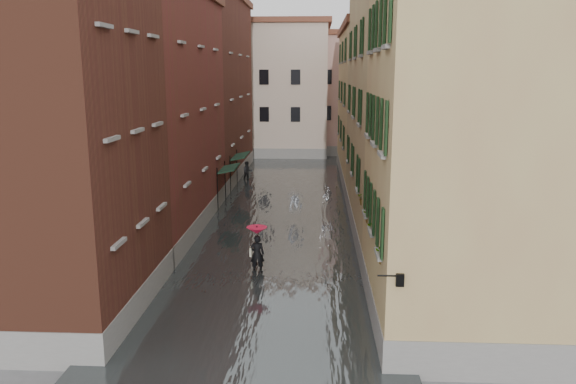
# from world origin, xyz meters

# --- Properties ---
(ground) EXTENTS (120.00, 120.00, 0.00)m
(ground) POSITION_xyz_m (0.00, 0.00, 0.00)
(ground) COLOR #505052
(ground) RESTS_ON ground
(floodwater) EXTENTS (10.00, 60.00, 0.20)m
(floodwater) POSITION_xyz_m (0.00, 13.00, 0.10)
(floodwater) COLOR #424849
(floodwater) RESTS_ON ground
(building_left_near) EXTENTS (6.00, 8.00, 13.00)m
(building_left_near) POSITION_xyz_m (-7.00, -2.00, 6.50)
(building_left_near) COLOR brown
(building_left_near) RESTS_ON ground
(building_left_mid) EXTENTS (6.00, 14.00, 12.50)m
(building_left_mid) POSITION_xyz_m (-7.00, 9.00, 6.25)
(building_left_mid) COLOR maroon
(building_left_mid) RESTS_ON ground
(building_left_far) EXTENTS (6.00, 16.00, 14.00)m
(building_left_far) POSITION_xyz_m (-7.00, 24.00, 7.00)
(building_left_far) COLOR brown
(building_left_far) RESTS_ON ground
(building_right_near) EXTENTS (6.00, 8.00, 11.50)m
(building_right_near) POSITION_xyz_m (7.00, -2.00, 5.75)
(building_right_near) COLOR #A78256
(building_right_near) RESTS_ON ground
(building_right_mid) EXTENTS (6.00, 14.00, 13.00)m
(building_right_mid) POSITION_xyz_m (7.00, 9.00, 6.50)
(building_right_mid) COLOR tan
(building_right_mid) RESTS_ON ground
(building_right_far) EXTENTS (6.00, 16.00, 11.50)m
(building_right_far) POSITION_xyz_m (7.00, 24.00, 5.75)
(building_right_far) COLOR #A78256
(building_right_far) RESTS_ON ground
(building_end_cream) EXTENTS (12.00, 9.00, 13.00)m
(building_end_cream) POSITION_xyz_m (-3.00, 38.00, 6.50)
(building_end_cream) COLOR #BDAA96
(building_end_cream) RESTS_ON ground
(building_end_pink) EXTENTS (10.00, 9.00, 12.00)m
(building_end_pink) POSITION_xyz_m (6.00, 40.00, 6.00)
(building_end_pink) COLOR tan
(building_end_pink) RESTS_ON ground
(awning_near) EXTENTS (1.09, 2.94, 2.80)m
(awning_near) POSITION_xyz_m (-3.49, 14.11, 2.47)
(awning_near) COLOR black
(awning_near) RESTS_ON ground
(awning_far) EXTENTS (1.09, 3.34, 2.80)m
(awning_far) POSITION_xyz_m (-3.48, 19.43, 2.47)
(awning_far) COLOR black
(awning_far) RESTS_ON ground
(wall_lantern) EXTENTS (0.71, 0.22, 0.35)m
(wall_lantern) POSITION_xyz_m (4.33, -6.00, 3.01)
(wall_lantern) COLOR black
(wall_lantern) RESTS_ON ground
(window_planters) EXTENTS (0.59, 8.32, 0.84)m
(window_planters) POSITION_xyz_m (4.12, -0.75, 3.51)
(window_planters) COLOR brown
(window_planters) RESTS_ON ground
(pedestrian_main) EXTENTS (0.91, 0.91, 2.06)m
(pedestrian_main) POSITION_xyz_m (-0.44, 2.34, 1.22)
(pedestrian_main) COLOR black
(pedestrian_main) RESTS_ON ground
(pedestrian_far) EXTENTS (0.95, 0.84, 1.64)m
(pedestrian_far) POSITION_xyz_m (-3.35, 22.59, 0.82)
(pedestrian_far) COLOR black
(pedestrian_far) RESTS_ON ground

